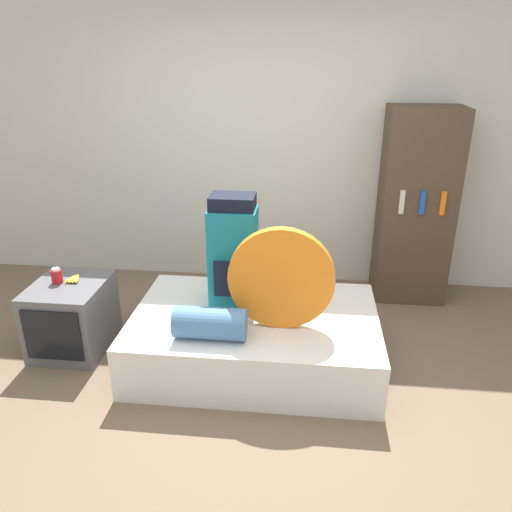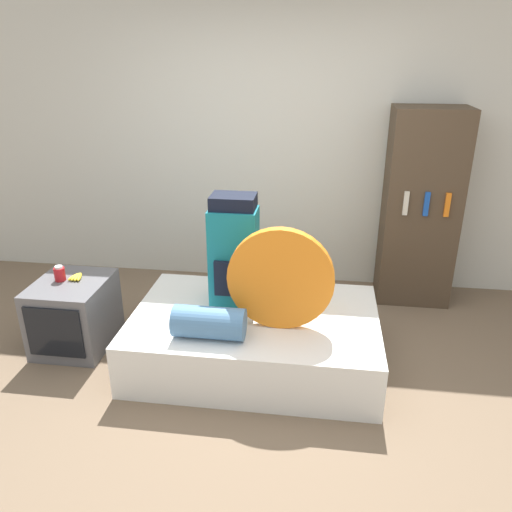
{
  "view_description": "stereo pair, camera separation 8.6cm",
  "coord_description": "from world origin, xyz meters",
  "views": [
    {
      "loc": [
        0.33,
        -2.59,
        2.15
      ],
      "look_at": [
        -0.01,
        0.52,
        0.84
      ],
      "focal_mm": 35.0,
      "sensor_mm": 36.0,
      "label": 1
    },
    {
      "loc": [
        0.42,
        -2.58,
        2.15
      ],
      "look_at": [
        -0.01,
        0.52,
        0.84
      ],
      "focal_mm": 35.0,
      "sensor_mm": 36.0,
      "label": 2
    }
  ],
  "objects": [
    {
      "name": "canister",
      "position": [
        -1.5,
        0.57,
        0.59
      ],
      "size": [
        0.08,
        0.08,
        0.12
      ],
      "color": "#B2191E",
      "rests_on": "television"
    },
    {
      "name": "wall_back",
      "position": [
        0.0,
        2.02,
        1.3
      ],
      "size": [
        8.0,
        0.05,
        2.6
      ],
      "color": "silver",
      "rests_on": "ground_plane"
    },
    {
      "name": "ground_plane",
      "position": [
        0.0,
        0.0,
        0.0
      ],
      "size": [
        16.0,
        16.0,
        0.0
      ],
      "primitive_type": "plane",
      "color": "brown"
    },
    {
      "name": "backpack",
      "position": [
        -0.19,
        0.68,
        0.79
      ],
      "size": [
        0.34,
        0.28,
        0.82
      ],
      "color": "#14707F",
      "rests_on": "bed"
    },
    {
      "name": "banana_bunch",
      "position": [
        -1.39,
        0.61,
        0.55
      ],
      "size": [
        0.11,
        0.14,
        0.03
      ],
      "color": "yellow",
      "rests_on": "television"
    },
    {
      "name": "television",
      "position": [
        -1.42,
        0.55,
        0.27
      ],
      "size": [
        0.52,
        0.61,
        0.54
      ],
      "color": "#5B5B60",
      "rests_on": "ground_plane"
    },
    {
      "name": "tent_bag",
      "position": [
        0.17,
        0.38,
        0.74
      ],
      "size": [
        0.71,
        0.07,
        0.71
      ],
      "color": "orange",
      "rests_on": "bed"
    },
    {
      "name": "sleeping_roll",
      "position": [
        -0.27,
        0.18,
        0.5
      ],
      "size": [
        0.47,
        0.21,
        0.21
      ],
      "color": "teal",
      "rests_on": "bed"
    },
    {
      "name": "bookshelf",
      "position": [
        1.27,
        1.74,
        0.86
      ],
      "size": [
        0.62,
        0.46,
        1.71
      ],
      "color": "#473828",
      "rests_on": "ground_plane"
    },
    {
      "name": "bed",
      "position": [
        -0.02,
        0.52,
        0.2
      ],
      "size": [
        1.75,
        1.15,
        0.39
      ],
      "color": "white",
      "rests_on": "ground_plane"
    }
  ]
}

